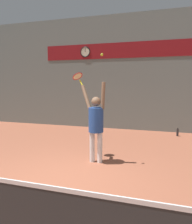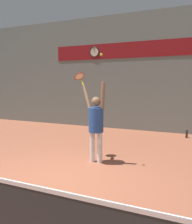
{
  "view_description": "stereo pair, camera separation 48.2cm",
  "coord_description": "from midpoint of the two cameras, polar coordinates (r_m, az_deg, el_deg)",
  "views": [
    {
      "loc": [
        1.99,
        -3.61,
        2.03
      ],
      "look_at": [
        0.37,
        1.62,
        1.32
      ],
      "focal_mm": 35.0,
      "sensor_mm": 36.0,
      "label": 1
    },
    {
      "loc": [
        2.45,
        -3.45,
        2.03
      ],
      "look_at": [
        0.37,
        1.62,
        1.32
      ],
      "focal_mm": 35.0,
      "sensor_mm": 36.0,
      "label": 2
    }
  ],
  "objects": [
    {
      "name": "ground_plane",
      "position": [
        4.64,
        -9.36,
        -18.67
      ],
      "size": [
        18.0,
        18.0,
        0.0
      ],
      "primitive_type": "plane",
      "color": "#9E563D"
    },
    {
      "name": "back_wall",
      "position": [
        9.82,
        9.35,
        10.04
      ],
      "size": [
        18.0,
        0.1,
        5.0
      ],
      "color": "slate",
      "rests_on": "ground_plane"
    },
    {
      "name": "sponsor_banner",
      "position": [
        9.86,
        9.39,
        15.68
      ],
      "size": [
        6.82,
        0.02,
        0.66
      ],
      "color": "maroon"
    },
    {
      "name": "scoreboard_clock",
      "position": [
        10.27,
        0.97,
        15.43
      ],
      "size": [
        0.47,
        0.04,
        0.47
      ],
      "color": "beige"
    },
    {
      "name": "tennis_player",
      "position": [
        5.56,
        2.46,
        -2.55
      ],
      "size": [
        0.77,
        0.47,
        2.07
      ],
      "color": "white",
      "rests_on": "ground_plane"
    },
    {
      "name": "tennis_racket",
      "position": [
        6.01,
        -1.97,
        9.14
      ],
      "size": [
        0.38,
        0.37,
        0.37
      ],
      "color": "yellow"
    },
    {
      "name": "tennis_ball",
      "position": [
        5.37,
        4.05,
        14.74
      ],
      "size": [
        0.06,
        0.06,
        0.06
      ],
      "color": "#CCDB2D"
    },
    {
      "name": "water_bottle",
      "position": [
        9.03,
        24.05,
        -5.31
      ],
      "size": [
        0.08,
        0.08,
        0.32
      ],
      "color": "#262628",
      "rests_on": "ground_plane"
    }
  ]
}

